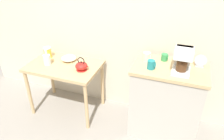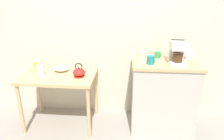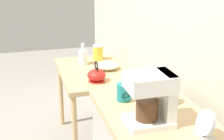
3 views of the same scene
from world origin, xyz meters
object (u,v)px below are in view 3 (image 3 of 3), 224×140
Objects in this scene: mug_dark_teal at (124,92)px; coffee_maker at (154,97)px; bowl_stoneware at (108,66)px; table_clock at (205,125)px; teakettle at (97,75)px; mug_small_cream at (147,84)px; canister_enamel at (98,52)px; mug_tall_green at (171,96)px; glass_carafe_vase at (83,57)px.

coffee_maker is at bearing 9.49° from mug_dark_teal.
mug_dark_teal is at bearing -10.54° from bowl_stoneware.
table_clock is (0.18, 0.17, -0.08)m from coffee_maker.
teakettle is at bearing -31.61° from bowl_stoneware.
mug_small_cream is (-0.38, 0.12, -0.09)m from coffee_maker.
mug_dark_teal reaches higher than bowl_stoneware.
coffee_maker is at bearing -136.41° from table_clock.
canister_enamel is 1.56m from mug_tall_green.
table_clock reaches higher than mug_tall_green.
bowl_stoneware is 1.51× the size of table_clock.
teakettle is at bearing -172.10° from table_clock.
teakettle is at bearing -170.52° from mug_small_cream.
canister_enamel is at bearing 121.85° from glass_carafe_vase.
coffee_maker is 0.27m from table_clock.
mug_dark_teal is at bearing -0.96° from glass_carafe_vase.
coffee_maker is 2.67× the size of mug_small_cream.
table_clock is (0.57, 0.06, 0.01)m from mug_small_cream.
table_clock is (1.82, 0.20, 0.19)m from glass_carafe_vase.
mug_dark_teal reaches higher than teakettle.
bowl_stoneware is 1.09× the size of teakettle.
teakettle is 0.88m from mug_dark_teal.
teakettle is at bearing -14.65° from canister_enamel.
canister_enamel reaches higher than bowl_stoneware.
canister_enamel is 1.10× the size of table_clock.
table_clock is at bearing 6.35° from glass_carafe_vase.
teakettle is at bearing -179.46° from coffee_maker.
teakettle is 1.19m from coffee_maker.
glass_carafe_vase is 1.66m from coffee_maker.
mug_tall_green is 0.58× the size of table_clock.
mug_tall_green is (0.11, 0.24, -0.01)m from mug_dark_teal.
glass_carafe_vase is at bearing -173.65° from table_clock.
bowl_stoneware is at bearing 42.26° from glass_carafe_vase.
mug_dark_teal is 0.26m from mug_tall_green.
glass_carafe_vase is 0.79× the size of coffee_maker.
glass_carafe_vase is (-0.48, -0.02, 0.02)m from teakettle.
mug_dark_teal is (1.44, -0.19, 0.18)m from canister_enamel.
bowl_stoneware is 1.00× the size of glass_carafe_vase.
bowl_stoneware is 1.17m from mug_dark_teal.
canister_enamel is 1.94m from table_clock.
teakettle is at bearing -168.23° from mug_tall_green.
table_clock is (1.93, 0.03, 0.19)m from canister_enamel.
canister_enamel is at bearing -179.07° from table_clock.
canister_enamel is 0.57× the size of coffee_maker.
teakettle is (0.28, -0.17, 0.02)m from bowl_stoneware.
mug_small_cream is (0.77, 0.13, 0.20)m from teakettle.
mug_dark_teal is 0.72× the size of table_clock.
glass_carafe_vase is 1.84m from table_clock.
mug_small_cream is at bearing -2.30° from bowl_stoneware.
coffee_maker is 0.32m from mug_dark_teal.
mug_dark_teal is (1.34, -0.02, 0.18)m from glass_carafe_vase.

